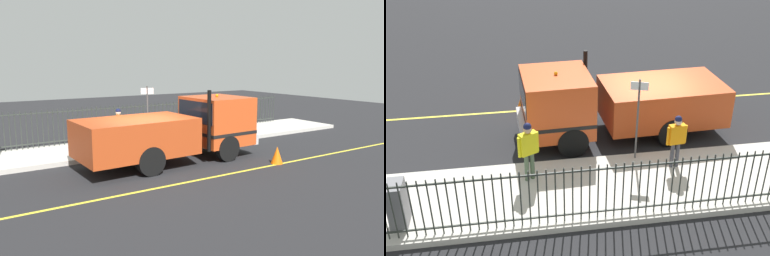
# 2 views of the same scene
# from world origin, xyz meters

# --- Properties ---
(ground_plane) EXTENTS (54.37, 54.37, 0.00)m
(ground_plane) POSITION_xyz_m (0.00, 0.00, 0.00)
(ground_plane) COLOR #232326
(ground_plane) RESTS_ON ground
(sidewalk_slab) EXTENTS (3.08, 24.71, 0.17)m
(sidewalk_slab) POSITION_xyz_m (3.28, 0.00, 0.08)
(sidewalk_slab) COLOR beige
(sidewalk_slab) RESTS_ON ground
(lane_marking) EXTENTS (0.12, 22.24, 0.01)m
(lane_marking) POSITION_xyz_m (-2.14, 0.00, 0.00)
(lane_marking) COLOR yellow
(lane_marking) RESTS_ON ground
(work_truck) EXTENTS (2.58, 6.77, 2.65)m
(work_truck) POSITION_xyz_m (0.20, -1.52, 1.26)
(work_truck) COLOR #D84C1E
(work_truck) RESTS_ON ground
(worker_standing) EXTENTS (0.42, 0.59, 1.76)m
(worker_standing) POSITION_xyz_m (2.62, -4.20, 1.24)
(worker_standing) COLOR yellow
(worker_standing) RESTS_ON sidewalk_slab
(pedestrian_distant) EXTENTS (0.25, 0.61, 1.63)m
(pedestrian_distant) POSITION_xyz_m (2.62, -0.03, 1.17)
(pedestrian_distant) COLOR orange
(pedestrian_distant) RESTS_ON sidewalk_slab
(iron_fence) EXTENTS (0.04, 21.04, 1.54)m
(iron_fence) POSITION_xyz_m (4.58, 0.00, 0.94)
(iron_fence) COLOR #2D332D
(iron_fence) RESTS_ON sidewalk_slab
(utility_cabinet) EXTENTS (0.63, 0.40, 1.16)m
(utility_cabinet) POSITION_xyz_m (4.04, -7.44, 0.75)
(utility_cabinet) COLOR slate
(utility_cabinet) RESTS_ON sidewalk_slab
(traffic_cone) EXTENTS (0.44, 0.44, 0.62)m
(traffic_cone) POSITION_xyz_m (-2.02, -4.18, 0.31)
(traffic_cone) COLOR orange
(traffic_cone) RESTS_ON ground
(street_sign) EXTENTS (0.19, 0.48, 2.53)m
(street_sign) POSITION_xyz_m (1.98, -1.01, 1.73)
(street_sign) COLOR #4C4C4C
(street_sign) RESTS_ON sidewalk_slab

